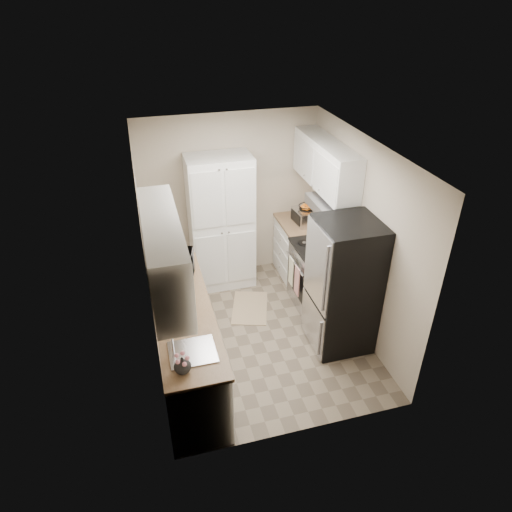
% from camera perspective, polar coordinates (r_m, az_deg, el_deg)
% --- Properties ---
extents(ground, '(3.20, 3.20, 0.00)m').
position_cam_1_polar(ground, '(6.13, 0.35, -9.49)').
color(ground, '#7A6B56').
rests_on(ground, ground).
extents(room_shell, '(2.64, 3.24, 2.52)m').
position_cam_1_polar(room_shell, '(5.21, 0.25, 4.11)').
color(room_shell, beige).
rests_on(room_shell, ground).
extents(pantry_cabinet, '(0.90, 0.55, 2.00)m').
position_cam_1_polar(pantry_cabinet, '(6.61, -4.38, 4.11)').
color(pantry_cabinet, white).
rests_on(pantry_cabinet, ground).
extents(base_cabinet_left, '(0.60, 2.30, 0.88)m').
position_cam_1_polar(base_cabinet_left, '(5.39, -8.72, -10.52)').
color(base_cabinet_left, white).
rests_on(base_cabinet_left, ground).
extents(countertop_left, '(0.63, 2.33, 0.04)m').
position_cam_1_polar(countertop_left, '(5.10, -9.13, -6.66)').
color(countertop_left, '#846647').
rests_on(countertop_left, base_cabinet_left).
extents(base_cabinet_right, '(0.60, 0.80, 0.88)m').
position_cam_1_polar(base_cabinet_right, '(7.06, 5.50, 0.77)').
color(base_cabinet_right, white).
rests_on(base_cabinet_right, ground).
extents(countertop_right, '(0.63, 0.83, 0.04)m').
position_cam_1_polar(countertop_right, '(6.84, 5.70, 4.09)').
color(countertop_right, '#846647').
rests_on(countertop_right, base_cabinet_right).
extents(electric_range, '(0.71, 0.78, 1.13)m').
position_cam_1_polar(electric_range, '(6.41, 7.84, -2.45)').
color(electric_range, '#B7B7BC').
rests_on(electric_range, ground).
extents(refrigerator, '(0.70, 0.72, 1.70)m').
position_cam_1_polar(refrigerator, '(5.59, 10.86, -3.69)').
color(refrigerator, '#B7B7BC').
rests_on(refrigerator, ground).
extents(microwave, '(0.56, 0.70, 0.34)m').
position_cam_1_polar(microwave, '(5.40, -10.30, -1.95)').
color(microwave, silver).
rests_on(microwave, countertop_left).
extents(wine_bottle, '(0.09, 0.09, 0.34)m').
position_cam_1_polar(wine_bottle, '(5.68, -10.29, -0.14)').
color(wine_bottle, black).
rests_on(wine_bottle, countertop_left).
extents(flower_vase, '(0.19, 0.19, 0.17)m').
position_cam_1_polar(flower_vase, '(4.31, -9.18, -13.30)').
color(flower_vase, silver).
rests_on(flower_vase, countertop_left).
extents(cutting_board, '(0.02, 0.21, 0.26)m').
position_cam_1_polar(cutting_board, '(5.83, -10.50, 0.25)').
color(cutting_board, green).
rests_on(cutting_board, countertop_left).
extents(toaster_oven, '(0.34, 0.41, 0.22)m').
position_cam_1_polar(toaster_oven, '(6.76, 6.18, 4.95)').
color(toaster_oven, silver).
rests_on(toaster_oven, countertop_right).
extents(fruit_basket, '(0.27, 0.27, 0.10)m').
position_cam_1_polar(fruit_basket, '(6.70, 6.32, 6.21)').
color(fruit_basket, orange).
rests_on(fruit_basket, toaster_oven).
extents(kitchen_mat, '(0.69, 0.88, 0.01)m').
position_cam_1_polar(kitchen_mat, '(6.53, -0.77, -6.47)').
color(kitchen_mat, tan).
rests_on(kitchen_mat, ground).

